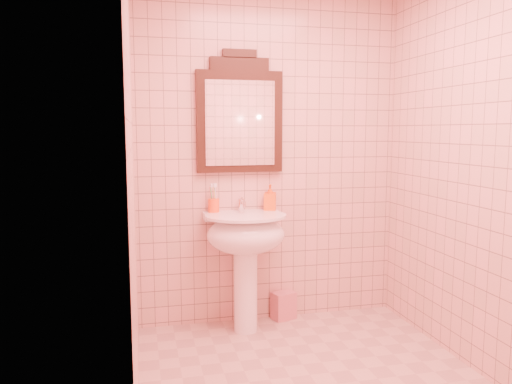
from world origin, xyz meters
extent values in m
cube|color=#CEA390|center=(0.00, 1.10, 1.25)|extent=(2.00, 0.02, 2.50)
cylinder|color=white|center=(-0.24, 0.88, 0.35)|extent=(0.17, 0.17, 0.70)
ellipsoid|color=white|center=(-0.24, 0.86, 0.72)|extent=(0.56, 0.46, 0.28)
cube|color=white|center=(-0.24, 1.03, 0.83)|extent=(0.56, 0.15, 0.05)
cylinder|color=white|center=(-0.24, 0.86, 0.85)|extent=(0.58, 0.58, 0.02)
cylinder|color=white|center=(-0.24, 1.03, 0.91)|extent=(0.04, 0.04, 0.09)
cylinder|color=white|center=(-0.24, 0.97, 0.94)|extent=(0.02, 0.10, 0.02)
cylinder|color=white|center=(-0.24, 0.92, 0.93)|extent=(0.02, 0.02, 0.04)
cube|color=white|center=(-0.24, 1.04, 0.96)|extent=(0.02, 0.07, 0.01)
cube|color=black|center=(-0.24, 1.08, 1.52)|extent=(0.64, 0.05, 0.74)
cube|color=black|center=(-0.24, 1.08, 1.94)|extent=(0.43, 0.05, 0.09)
cube|color=black|center=(-0.24, 1.08, 2.01)|extent=(0.25, 0.05, 0.06)
cube|color=white|center=(-0.24, 1.05, 1.51)|extent=(0.51, 0.01, 0.62)
cylinder|color=#FF4C15|center=(-0.44, 1.03, 0.91)|extent=(0.08, 0.08, 0.10)
cylinder|color=silver|center=(-0.42, 1.03, 0.96)|extent=(0.01, 0.01, 0.19)
cylinder|color=#338CD8|center=(-0.44, 1.05, 0.96)|extent=(0.01, 0.01, 0.19)
cylinder|color=#E5334C|center=(-0.46, 1.04, 0.96)|extent=(0.01, 0.01, 0.19)
cylinder|color=#3FBF59|center=(-0.46, 1.02, 0.96)|extent=(0.01, 0.01, 0.19)
cylinder|color=#D8CC4C|center=(-0.44, 1.01, 0.96)|extent=(0.01, 0.01, 0.19)
imported|color=#E95C13|center=(-0.01, 1.03, 0.96)|extent=(0.11, 0.11, 0.19)
cube|color=#D67E84|center=(0.10, 1.04, 0.11)|extent=(0.20, 0.16, 0.21)
camera|label=1|loc=(-0.97, -2.55, 1.46)|focal=35.00mm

